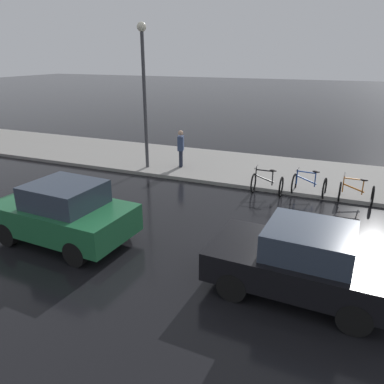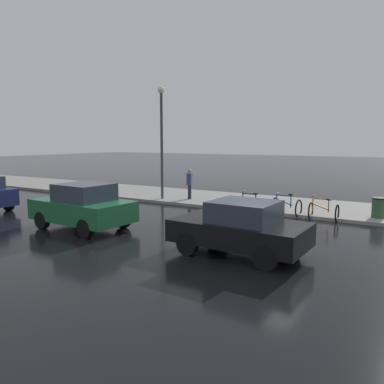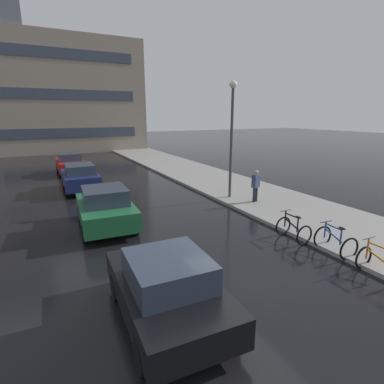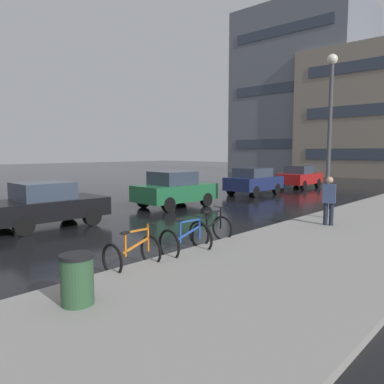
{
  "view_description": "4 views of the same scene",
  "coord_description": "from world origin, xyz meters",
  "px_view_note": "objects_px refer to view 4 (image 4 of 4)",
  "views": [
    {
      "loc": [
        -9.38,
        -0.61,
        4.79
      ],
      "look_at": [
        -0.55,
        3.08,
        1.25
      ],
      "focal_mm": 35.0,
      "sensor_mm": 36.0,
      "label": 1
    },
    {
      "loc": [
        -11.72,
        -4.17,
        3.17
      ],
      "look_at": [
        0.95,
        3.37,
        1.16
      ],
      "focal_mm": 35.0,
      "sensor_mm": 36.0,
      "label": 2
    },
    {
      "loc": [
        -4.37,
        -5.41,
        4.38
      ],
      "look_at": [
        0.42,
        3.91,
        1.64
      ],
      "focal_mm": 28.0,
      "sensor_mm": 36.0,
      "label": 3
    },
    {
      "loc": [
        9.85,
        -6.06,
        2.54
      ],
      "look_at": [
        1.09,
        3.55,
        1.14
      ],
      "focal_mm": 35.0,
      "sensor_mm": 36.0,
      "label": 4
    }
  ],
  "objects_px": {
    "streetlamp": "(330,118)",
    "bicycle_second": "(186,240)",
    "bicycle_third": "(211,230)",
    "car_black": "(47,204)",
    "car_red": "(300,177)",
    "car_green": "(175,189)",
    "trash_bin": "(77,283)",
    "pedestrian": "(329,200)",
    "bicycle_nearest": "(132,253)",
    "car_navy": "(254,181)"
  },
  "relations": [
    {
      "from": "bicycle_nearest",
      "to": "car_black",
      "type": "relative_size",
      "value": 0.29
    },
    {
      "from": "streetlamp",
      "to": "car_green",
      "type": "bearing_deg",
      "value": -169.79
    },
    {
      "from": "car_black",
      "to": "car_red",
      "type": "relative_size",
      "value": 1.02
    },
    {
      "from": "car_green",
      "to": "trash_bin",
      "type": "bearing_deg",
      "value": -52.69
    },
    {
      "from": "bicycle_nearest",
      "to": "streetlamp",
      "type": "relative_size",
      "value": 0.18
    },
    {
      "from": "bicycle_nearest",
      "to": "bicycle_second",
      "type": "xyz_separation_m",
      "value": [
        0.12,
        1.55,
        0.03
      ]
    },
    {
      "from": "bicycle_nearest",
      "to": "bicycle_third",
      "type": "relative_size",
      "value": 1.03
    },
    {
      "from": "car_green",
      "to": "car_red",
      "type": "xyz_separation_m",
      "value": [
        -0.03,
        12.56,
        -0.04
      ]
    },
    {
      "from": "car_black",
      "to": "pedestrian",
      "type": "height_order",
      "value": "pedestrian"
    },
    {
      "from": "car_green",
      "to": "pedestrian",
      "type": "xyz_separation_m",
      "value": [
        7.28,
        -0.13,
        0.16
      ]
    },
    {
      "from": "bicycle_third",
      "to": "car_red",
      "type": "bearing_deg",
      "value": 108.76
    },
    {
      "from": "pedestrian",
      "to": "car_navy",
      "type": "bearing_deg",
      "value": 136.96
    },
    {
      "from": "car_black",
      "to": "trash_bin",
      "type": "height_order",
      "value": "car_black"
    },
    {
      "from": "bicycle_nearest",
      "to": "car_black",
      "type": "height_order",
      "value": "car_black"
    },
    {
      "from": "car_black",
      "to": "car_green",
      "type": "bearing_deg",
      "value": 90.35
    },
    {
      "from": "bicycle_third",
      "to": "trash_bin",
      "type": "distance_m",
      "value": 5.03
    },
    {
      "from": "car_black",
      "to": "pedestrian",
      "type": "bearing_deg",
      "value": 39.79
    },
    {
      "from": "bicycle_nearest",
      "to": "bicycle_third",
      "type": "height_order",
      "value": "bicycle_nearest"
    },
    {
      "from": "bicycle_third",
      "to": "trash_bin",
      "type": "height_order",
      "value": "bicycle_third"
    },
    {
      "from": "car_black",
      "to": "pedestrian",
      "type": "relative_size",
      "value": 2.21
    },
    {
      "from": "bicycle_second",
      "to": "car_navy",
      "type": "xyz_separation_m",
      "value": [
        -6.14,
        12.41,
        0.41
      ]
    },
    {
      "from": "bicycle_second",
      "to": "car_green",
      "type": "relative_size",
      "value": 0.3
    },
    {
      "from": "car_green",
      "to": "streetlamp",
      "type": "bearing_deg",
      "value": 10.21
    },
    {
      "from": "car_green",
      "to": "car_navy",
      "type": "relative_size",
      "value": 1.03
    },
    {
      "from": "bicycle_nearest",
      "to": "trash_bin",
      "type": "bearing_deg",
      "value": -62.17
    },
    {
      "from": "pedestrian",
      "to": "streetlamp",
      "type": "bearing_deg",
      "value": 114.8
    },
    {
      "from": "bicycle_second",
      "to": "bicycle_third",
      "type": "height_order",
      "value": "bicycle_third"
    },
    {
      "from": "car_green",
      "to": "streetlamp",
      "type": "height_order",
      "value": "streetlamp"
    },
    {
      "from": "car_red",
      "to": "trash_bin",
      "type": "height_order",
      "value": "car_red"
    },
    {
      "from": "bicycle_third",
      "to": "car_green",
      "type": "distance_m",
      "value": 7.11
    },
    {
      "from": "bicycle_third",
      "to": "car_navy",
      "type": "height_order",
      "value": "car_navy"
    },
    {
      "from": "car_black",
      "to": "car_red",
      "type": "distance_m",
      "value": 18.71
    },
    {
      "from": "car_green",
      "to": "trash_bin",
      "type": "relative_size",
      "value": 4.09
    },
    {
      "from": "car_black",
      "to": "car_green",
      "type": "xyz_separation_m",
      "value": [
        -0.04,
        6.16,
        0.06
      ]
    },
    {
      "from": "bicycle_second",
      "to": "streetlamp",
      "type": "xyz_separation_m",
      "value": [
        0.6,
        6.87,
        3.32
      ]
    },
    {
      "from": "bicycle_second",
      "to": "bicycle_third",
      "type": "distance_m",
      "value": 1.47
    },
    {
      "from": "car_green",
      "to": "bicycle_third",
      "type": "bearing_deg",
      "value": -36.84
    },
    {
      "from": "bicycle_nearest",
      "to": "bicycle_third",
      "type": "distance_m",
      "value": 2.98
    },
    {
      "from": "pedestrian",
      "to": "bicycle_second",
      "type": "bearing_deg",
      "value": -102.35
    },
    {
      "from": "pedestrian",
      "to": "trash_bin",
      "type": "height_order",
      "value": "pedestrian"
    },
    {
      "from": "bicycle_nearest",
      "to": "bicycle_third",
      "type": "xyz_separation_m",
      "value": [
        -0.27,
        2.96,
        0.01
      ]
    },
    {
      "from": "bicycle_second",
      "to": "car_red",
      "type": "distance_m",
      "value": 19.22
    },
    {
      "from": "bicycle_nearest",
      "to": "bicycle_second",
      "type": "bearing_deg",
      "value": 85.68
    },
    {
      "from": "bicycle_nearest",
      "to": "bicycle_second",
      "type": "distance_m",
      "value": 1.55
    },
    {
      "from": "car_red",
      "to": "pedestrian",
      "type": "relative_size",
      "value": 2.16
    },
    {
      "from": "car_green",
      "to": "pedestrian",
      "type": "bearing_deg",
      "value": -1.02
    },
    {
      "from": "streetlamp",
      "to": "bicycle_second",
      "type": "bearing_deg",
      "value": -94.99
    },
    {
      "from": "bicycle_second",
      "to": "car_green",
      "type": "xyz_separation_m",
      "value": [
        -6.06,
        5.67,
        0.41
      ]
    },
    {
      "from": "bicycle_third",
      "to": "car_green",
      "type": "height_order",
      "value": "car_green"
    },
    {
      "from": "bicycle_nearest",
      "to": "car_green",
      "type": "height_order",
      "value": "car_green"
    }
  ]
}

